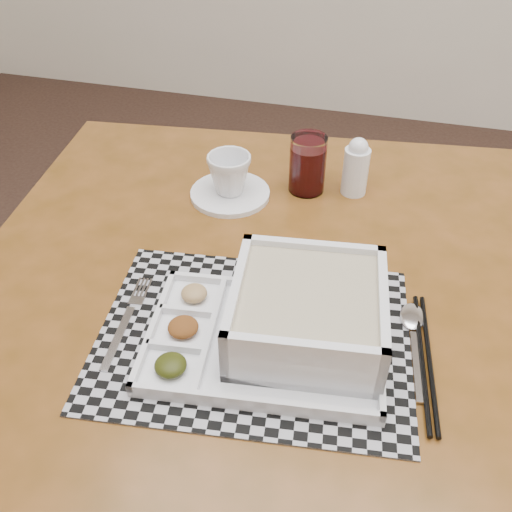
# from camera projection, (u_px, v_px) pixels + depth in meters

# --- Properties ---
(dining_table) EXTENTS (1.09, 1.09, 0.74)m
(dining_table) POSITION_uv_depth(u_px,v_px,m) (272.00, 317.00, 0.94)
(dining_table) COLOR #4F320E
(dining_table) RESTS_ON ground
(placemat) EXTENTS (0.47, 0.38, 0.00)m
(placemat) POSITION_uv_depth(u_px,v_px,m) (254.00, 336.00, 0.80)
(placemat) COLOR #9E9DA5
(placemat) RESTS_ON dining_table
(serving_tray) EXTENTS (0.34, 0.27, 0.09)m
(serving_tray) POSITION_uv_depth(u_px,v_px,m) (296.00, 320.00, 0.77)
(serving_tray) COLOR white
(serving_tray) RESTS_ON placemat
(fork) EXTENTS (0.04, 0.19, 0.00)m
(fork) POSITION_uv_depth(u_px,v_px,m) (129.00, 319.00, 0.82)
(fork) COLOR silver
(fork) RESTS_ON placemat
(spoon) EXTENTS (0.04, 0.18, 0.01)m
(spoon) POSITION_uv_depth(u_px,v_px,m) (413.00, 323.00, 0.81)
(spoon) COLOR silver
(spoon) RESTS_ON placemat
(chopsticks) EXTENTS (0.04, 0.24, 0.01)m
(chopsticks) POSITION_uv_depth(u_px,v_px,m) (426.00, 360.00, 0.76)
(chopsticks) COLOR black
(chopsticks) RESTS_ON placemat
(saucer) EXTENTS (0.15, 0.15, 0.01)m
(saucer) POSITION_uv_depth(u_px,v_px,m) (230.00, 194.00, 1.07)
(saucer) COLOR white
(saucer) RESTS_ON dining_table
(cup) EXTENTS (0.10, 0.10, 0.08)m
(cup) POSITION_uv_depth(u_px,v_px,m) (229.00, 174.00, 1.05)
(cup) COLOR white
(cup) RESTS_ON saucer
(juice_glass) EXTENTS (0.07, 0.07, 0.11)m
(juice_glass) POSITION_uv_depth(u_px,v_px,m) (307.00, 166.00, 1.06)
(juice_glass) COLOR white
(juice_glass) RESTS_ON dining_table
(creamer_bottle) EXTENTS (0.05, 0.05, 0.11)m
(creamer_bottle) POSITION_uv_depth(u_px,v_px,m) (356.00, 167.00, 1.05)
(creamer_bottle) COLOR white
(creamer_bottle) RESTS_ON dining_table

